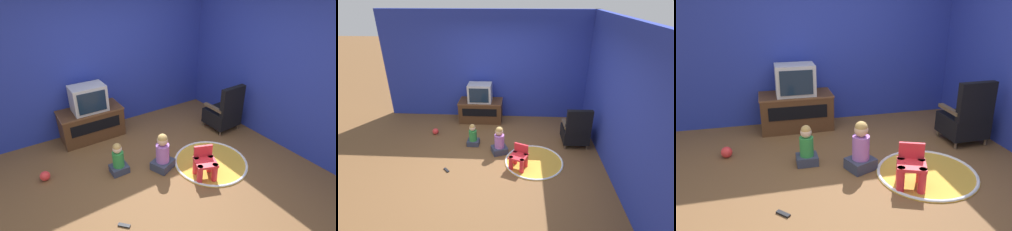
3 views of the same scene
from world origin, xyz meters
TOP-DOWN VIEW (x-y plane):
  - ground_plane at (0.00, 0.00)m, footprint 30.00×30.00m
  - wall_back at (-0.35, 2.13)m, footprint 5.30×0.12m
  - wall_right at (2.24, -0.41)m, footprint 0.12×5.19m
  - tv_cabinet at (-0.50, 1.77)m, footprint 1.10×0.56m
  - television at (-0.50, 1.74)m, footprint 0.58×0.41m
  - black_armchair at (1.73, 0.67)m, footprint 0.56×0.56m
  - yellow_kid_chair at (0.51, -0.23)m, footprint 0.39×0.39m
  - play_mat at (0.81, -0.03)m, footprint 1.18×1.18m
  - child_watching_left at (0.10, 0.28)m, footprint 0.39×0.37m
  - child_watching_center at (-0.51, 0.56)m, footprint 0.26×0.23m
  - toy_ball at (-1.49, 0.98)m, footprint 0.14×0.14m
  - remote_control at (-0.87, -0.40)m, footprint 0.14×0.14m

SIDE VIEW (x-z plane):
  - ground_plane at x=0.00m, z-range 0.00..0.00m
  - play_mat at x=0.81m, z-range -0.01..0.03m
  - remote_control at x=-0.87m, z-range 0.00..0.02m
  - toy_ball at x=-1.49m, z-range 0.00..0.14m
  - yellow_kid_chair at x=0.51m, z-range -0.03..0.44m
  - child_watching_center at x=-0.51m, z-range -0.03..0.48m
  - child_watching_left at x=0.10m, z-range -0.04..0.57m
  - tv_cabinet at x=-0.50m, z-range 0.01..0.57m
  - black_armchair at x=1.73m, z-range -0.11..0.81m
  - television at x=-0.50m, z-range 0.55..1.02m
  - wall_right at x=2.24m, z-range 0.00..2.72m
  - wall_back at x=-0.35m, z-range 0.00..2.72m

